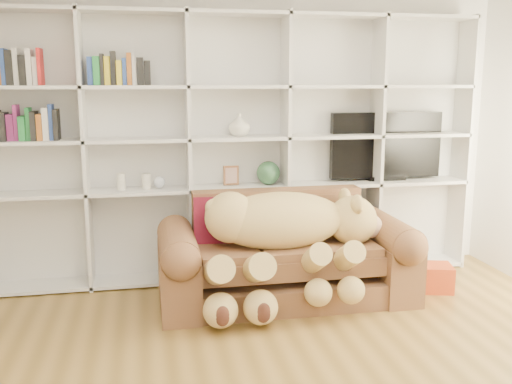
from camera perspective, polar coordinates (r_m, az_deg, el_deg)
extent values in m
cube|color=white|center=(5.31, -2.21, 6.18)|extent=(5.00, 0.02, 2.70)
cube|color=silver|center=(5.29, -2.13, 4.53)|extent=(4.40, 0.03, 2.40)
cube|color=silver|center=(5.09, -16.70, 3.81)|extent=(0.03, 0.35, 2.40)
cube|color=silver|center=(5.08, -6.77, 4.19)|extent=(0.03, 0.35, 2.40)
cube|color=silver|center=(5.22, 2.93, 4.43)|extent=(0.03, 0.35, 2.40)
cube|color=silver|center=(5.50, 11.88, 4.55)|extent=(0.03, 0.35, 2.40)
cube|color=silver|center=(5.90, 19.80, 4.56)|extent=(0.03, 0.35, 2.40)
cube|color=silver|center=(5.40, -1.78, -8.10)|extent=(4.40, 0.35, 0.03)
cube|color=silver|center=(5.19, -1.83, 0.49)|extent=(4.40, 0.35, 0.03)
cube|color=silver|center=(5.12, -1.86, 5.44)|extent=(4.40, 0.35, 0.03)
cube|color=silver|center=(5.10, -1.89, 10.47)|extent=(4.40, 0.35, 0.03)
cube|color=silver|center=(5.13, -1.94, 17.41)|extent=(4.40, 0.35, 0.03)
cube|color=brown|center=(4.84, 3.02, -9.50)|extent=(1.99, 0.80, 0.21)
cube|color=brown|center=(4.72, 3.12, -6.03)|extent=(1.48, 0.66, 0.28)
cube|color=brown|center=(5.02, 2.09, -2.63)|extent=(1.48, 0.19, 0.52)
cube|color=brown|center=(4.66, -7.75, -8.37)|extent=(0.30, 0.90, 0.52)
cube|color=brown|center=(5.07, 12.91, -6.94)|extent=(0.30, 0.90, 0.52)
cylinder|color=brown|center=(4.58, -7.83, -5.30)|extent=(0.30, 0.85, 0.30)
cylinder|color=brown|center=(4.99, 13.04, -4.10)|extent=(0.30, 0.85, 0.30)
ellipsoid|color=#E4BD72|center=(4.60, 2.45, -2.87)|extent=(1.08, 0.52, 0.46)
sphere|color=#E4BD72|center=(4.52, -2.59, -2.53)|extent=(0.41, 0.41, 0.41)
sphere|color=#E4BD72|center=(4.79, 9.60, -2.81)|extent=(0.41, 0.41, 0.41)
sphere|color=beige|center=(4.86, 11.33, -3.35)|extent=(0.20, 0.20, 0.20)
sphere|color=#3E1F16|center=(4.89, 12.18, -3.40)|extent=(0.06, 0.06, 0.06)
ellipsoid|color=#E4BD72|center=(4.61, 10.08, -1.22)|extent=(0.10, 0.16, 0.16)
ellipsoid|color=#E4BD72|center=(4.88, 8.87, -0.52)|extent=(0.10, 0.16, 0.16)
sphere|color=#E4BD72|center=(4.48, -4.24, -1.57)|extent=(0.14, 0.14, 0.14)
cylinder|color=#E4BD72|center=(4.43, 5.72, -6.83)|extent=(0.18, 0.49, 0.36)
cylinder|color=#E4BD72|center=(4.51, 8.90, -6.59)|extent=(0.18, 0.49, 0.36)
cylinder|color=#E4BD72|center=(4.30, -3.91, -7.91)|extent=(0.20, 0.57, 0.42)
cylinder|color=#E4BD72|center=(4.34, 0.02, -7.68)|extent=(0.20, 0.57, 0.42)
sphere|color=#E4BD72|center=(4.36, 6.27, -10.01)|extent=(0.21, 0.21, 0.21)
sphere|color=#E4BD72|center=(4.44, 9.52, -9.70)|extent=(0.21, 0.21, 0.21)
sphere|color=#E4BD72|center=(4.24, -3.59, -11.69)|extent=(0.26, 0.26, 0.26)
sphere|color=#E4BD72|center=(4.28, 0.44, -11.41)|extent=(0.26, 0.26, 0.26)
cube|color=maroon|center=(4.75, -3.77, -2.98)|extent=(0.42, 0.26, 0.43)
cube|color=#C24219|center=(5.27, 17.42, -8.16)|extent=(0.35, 0.33, 0.23)
cube|color=black|center=(5.60, 12.86, 4.59)|extent=(1.09, 0.08, 0.62)
cube|color=black|center=(5.64, 12.72, 1.44)|extent=(0.36, 0.18, 0.04)
cube|color=brown|center=(5.16, -2.51, 1.68)|extent=(0.14, 0.03, 0.18)
sphere|color=#315F3B|center=(5.22, 1.24, 1.92)|extent=(0.22, 0.22, 0.22)
cylinder|color=silver|center=(5.11, -13.34, 1.04)|extent=(0.09, 0.09, 0.15)
cylinder|color=silver|center=(5.11, -10.92, 1.07)|extent=(0.09, 0.09, 0.14)
sphere|color=silver|center=(5.11, -9.65, 0.98)|extent=(0.10, 0.10, 0.10)
imported|color=silver|center=(5.12, -1.68, 6.73)|extent=(0.23, 0.23, 0.20)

